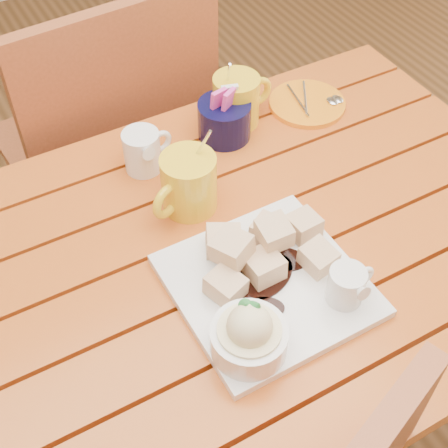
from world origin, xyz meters
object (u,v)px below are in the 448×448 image
coffee_mug_right (237,99)px  orange_saucer (308,103)px  dessert_plate (267,290)px  chair_far (113,146)px  coffee_mug_left (188,183)px  table (230,291)px

coffee_mug_right → orange_saucer: size_ratio=0.97×
dessert_plate → chair_far: bearing=89.9°
coffee_mug_left → dessert_plate: bearing=-110.5°
chair_far → coffee_mug_right: bearing=118.5°
coffee_mug_right → chair_far: (-0.19, 0.29, -0.26)m
table → chair_far: 0.60m
chair_far → coffee_mug_left: bearing=84.6°
table → orange_saucer: orange_saucer is taller
table → coffee_mug_left: (-0.01, 0.13, 0.16)m
table → coffee_mug_left: coffee_mug_left is taller
table → coffee_mug_right: 0.39m
coffee_mug_left → orange_saucer: coffee_mug_left is taller
dessert_plate → coffee_mug_left: 0.25m
orange_saucer → chair_far: chair_far is taller
table → dessert_plate: 0.18m
coffee_mug_left → coffee_mug_right: coffee_mug_left is taller
chair_far → orange_saucer: bearing=132.8°
table → orange_saucer: size_ratio=7.49×
coffee_mug_left → chair_far: size_ratio=0.17×
coffee_mug_left → orange_saucer: (0.35, 0.14, -0.05)m
orange_saucer → chair_far: (-0.34, 0.32, -0.22)m
dessert_plate → orange_saucer: bearing=48.4°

